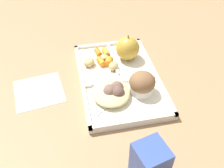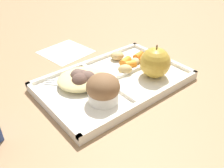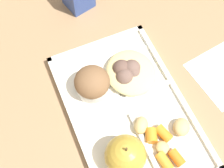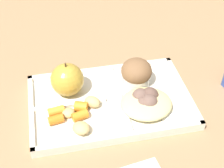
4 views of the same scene
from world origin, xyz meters
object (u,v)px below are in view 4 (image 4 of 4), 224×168
(plastic_fork, at_px, (156,110))
(green_apple, at_px, (67,80))
(lunch_tray, at_px, (110,102))
(bran_muffin, at_px, (136,73))

(plastic_fork, bearing_deg, green_apple, 151.44)
(lunch_tray, distance_m, plastic_fork, 0.10)
(plastic_fork, bearing_deg, bran_muffin, 101.19)
(green_apple, distance_m, plastic_fork, 0.20)
(green_apple, relative_size, bran_muffin, 1.17)
(bran_muffin, relative_size, plastic_fork, 0.58)
(green_apple, xyz_separation_m, plastic_fork, (0.18, -0.10, -0.04))
(bran_muffin, bearing_deg, lunch_tray, -146.60)
(green_apple, bearing_deg, plastic_fork, -28.56)
(lunch_tray, bearing_deg, green_apple, 151.27)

